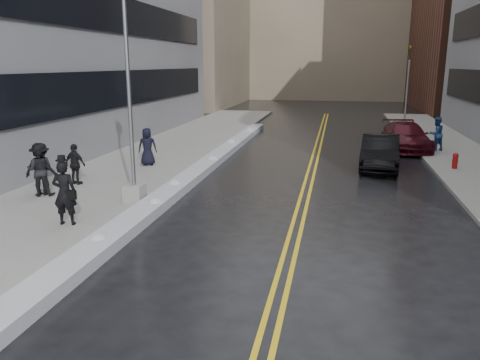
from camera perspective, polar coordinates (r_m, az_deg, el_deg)
The scene contains 19 objects.
ground at distance 14.10m, azimuth -3.62°, elevation -6.23°, with size 160.00×160.00×0.00m, color black.
sidewalk_west at distance 25.04m, azimuth -10.33°, elevation 2.73°, with size 5.50×50.00×0.15m, color gray.
sidewalk_east at distance 24.13m, azimuth 26.95°, elevation 1.00°, with size 4.00×50.00×0.15m, color gray.
lane_line_left at distance 23.30m, azimuth 8.51°, elevation 1.79°, with size 0.12×50.00×0.01m, color gold.
lane_line_right at distance 23.28m, azimuth 9.24°, elevation 1.76°, with size 0.12×50.00×0.01m, color gold.
snow_ridge at distance 22.11m, azimuth -4.31°, elevation 1.69°, with size 0.90×30.00×0.34m, color #BABCC4.
building_west_far at distance 60.01m, azimuth -7.17°, elevation 17.84°, with size 14.00×22.00×18.00m, color gray.
building_far at distance 73.03m, azimuth 11.03°, elevation 18.57°, with size 36.00×16.00×22.00m, color gray.
lamppost at distance 16.43m, azimuth -13.11°, elevation 5.46°, with size 0.65×0.65×7.62m.
fire_hydrant at distance 23.79m, azimuth 24.76°, elevation 2.24°, with size 0.26×0.26×0.73m.
traffic_signal at distance 37.11m, azimuth 19.74°, elevation 10.93°, with size 0.16×0.20×6.00m.
pedestrian_fedora at distance 14.86m, azimuth -20.60°, elevation -1.49°, with size 0.71×0.47×1.96m, color black.
pedestrian_b at distance 18.52m, azimuth -23.19°, elevation 1.13°, with size 0.93×0.72×1.91m, color black.
pedestrian_c at distance 22.67m, azimuth -11.22°, elevation 4.02°, with size 0.88×0.57×1.79m, color black.
pedestrian_d at distance 19.76m, azimuth -19.43°, elevation 1.81°, with size 0.96×0.40×1.64m, color black.
pedestrian_e at distance 18.62m, azimuth -23.08°, elevation 1.24°, with size 1.25×0.72×1.94m, color black.
pedestrian_east at distance 28.19m, azimuth 22.79°, elevation 5.21°, with size 0.92×0.71×1.89m, color navy.
car_black at distance 23.19m, azimuth 16.68°, elevation 3.29°, with size 1.68×4.82×1.59m, color black.
car_maroon at distance 28.70m, azimuth 19.58°, elevation 5.00°, with size 2.18×5.37×1.56m, color #430A16.
Camera 1 is at (3.55, -12.75, 4.87)m, focal length 35.00 mm.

